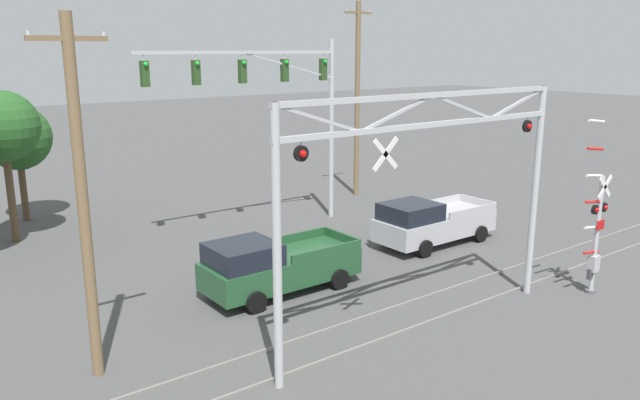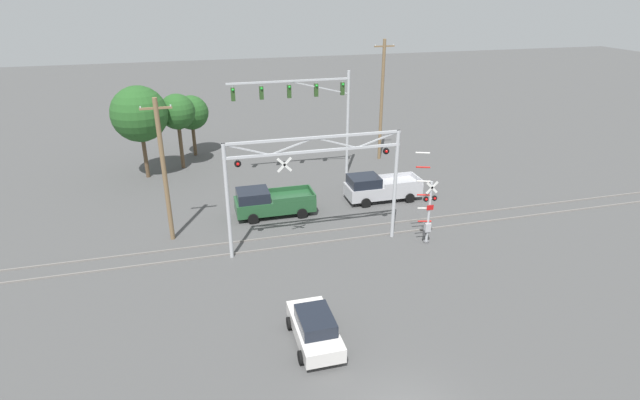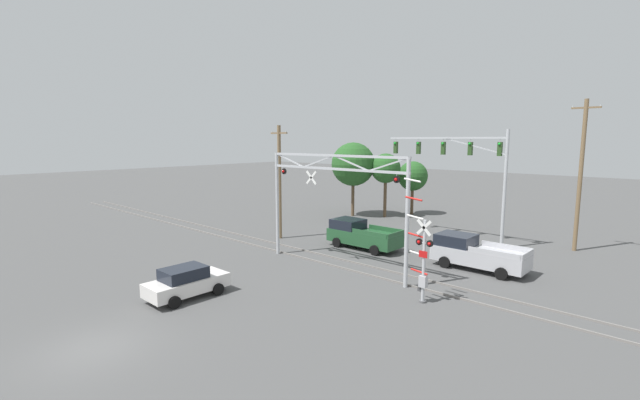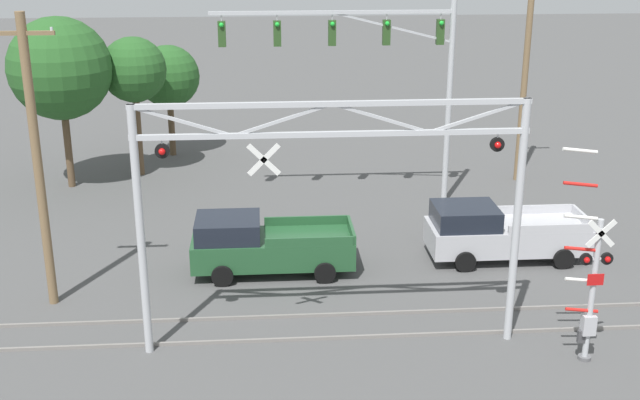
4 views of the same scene
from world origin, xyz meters
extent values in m
cube|color=gray|center=(0.00, 14.18, 0.05)|extent=(80.00, 0.08, 0.10)
cube|color=gray|center=(0.00, 15.61, 0.05)|extent=(80.00, 0.08, 0.10)
cylinder|color=#B7BABF|center=(-5.07, 13.89, 3.49)|extent=(0.22, 0.22, 6.98)
cylinder|color=#B7BABF|center=(5.07, 13.89, 3.49)|extent=(0.22, 0.22, 6.98)
cube|color=#B7BABF|center=(0.00, 13.89, 6.12)|extent=(10.36, 0.14, 0.14)
cube|color=#B7BABF|center=(0.00, 13.89, 6.91)|extent=(10.36, 0.14, 0.14)
cube|color=#B7BABF|center=(-3.80, 13.89, 6.51)|extent=(2.56, 0.08, 0.87)
cube|color=#B7BABF|center=(-1.27, 13.89, 6.51)|extent=(2.56, 0.08, 0.87)
cube|color=#B7BABF|center=(1.27, 13.89, 6.51)|extent=(2.56, 0.08, 0.87)
cube|color=#B7BABF|center=(3.80, 13.89, 6.51)|extent=(2.56, 0.08, 0.87)
cylinder|color=black|center=(-4.36, 13.89, 5.76)|extent=(0.38, 0.10, 0.38)
sphere|color=red|center=(-4.36, 13.82, 5.76)|extent=(0.18, 0.18, 0.18)
cylinder|color=#B7BABF|center=(-4.36, 13.89, 6.00)|extent=(0.04, 0.04, 0.10)
cylinder|color=black|center=(4.36, 13.89, 5.76)|extent=(0.38, 0.10, 0.38)
sphere|color=red|center=(4.36, 13.82, 5.76)|extent=(0.18, 0.18, 0.18)
cylinder|color=#B7BABF|center=(4.36, 13.89, 6.00)|extent=(0.04, 0.04, 0.10)
cube|color=white|center=(-1.77, 13.79, 5.50)|extent=(0.88, 0.03, 0.88)
cube|color=white|center=(-1.77, 13.79, 5.50)|extent=(0.88, 0.03, 0.88)
cylinder|color=black|center=(-1.77, 13.77, 5.50)|extent=(0.04, 0.04, 0.02)
cylinder|color=#B7BABF|center=(6.83, 12.58, 2.04)|extent=(0.16, 0.16, 4.07)
cylinder|color=#59595B|center=(6.83, 12.58, 0.05)|extent=(0.35, 0.35, 0.10)
cube|color=white|center=(6.83, 12.47, 3.72)|extent=(0.78, 0.03, 0.78)
cube|color=white|center=(6.83, 12.47, 3.72)|extent=(0.78, 0.03, 0.78)
cylinder|color=black|center=(6.83, 12.44, 3.72)|extent=(0.04, 0.04, 0.02)
cylinder|color=black|center=(6.55, 12.58, 2.97)|extent=(0.32, 0.09, 0.32)
sphere|color=red|center=(6.55, 12.52, 2.97)|extent=(0.16, 0.16, 0.16)
cylinder|color=black|center=(7.11, 12.58, 2.97)|extent=(0.32, 0.09, 0.32)
sphere|color=red|center=(7.11, 12.52, 2.97)|extent=(0.16, 0.16, 0.16)
cube|color=#B7BABF|center=(6.83, 12.58, 2.97)|extent=(0.64, 0.06, 0.06)
cube|color=red|center=(6.83, 12.48, 2.42)|extent=(0.44, 0.02, 0.32)
cube|color=#B2B2B7|center=(6.83, 12.58, 1.05)|extent=(0.36, 0.28, 0.56)
cylinder|color=red|center=(6.59, 12.58, 1.49)|extent=(0.90, 0.09, 0.19)
cylinder|color=white|center=(6.49, 12.58, 2.38)|extent=(0.90, 0.09, 0.19)
cylinder|color=red|center=(6.38, 12.58, 3.26)|extent=(0.90, 0.09, 0.19)
cylinder|color=white|center=(6.28, 12.58, 4.15)|extent=(0.90, 0.09, 0.19)
cylinder|color=red|center=(6.18, 12.58, 5.03)|extent=(0.90, 0.09, 0.19)
cylinder|color=white|center=(6.07, 12.58, 5.92)|extent=(0.90, 0.09, 0.19)
cube|color=#3F3F42|center=(6.69, 12.58, 0.70)|extent=(0.24, 0.12, 0.36)
cylinder|color=#B7BABF|center=(5.87, 25.81, 4.29)|extent=(0.24, 0.24, 8.58)
cube|color=#B7BABF|center=(1.04, 25.81, 7.98)|extent=(9.65, 0.14, 0.14)
cube|color=#B7BABF|center=(3.46, 25.81, 7.38)|extent=(4.85, 0.08, 1.28)
cylinder|color=#B7BABF|center=(-3.28, 25.81, 7.83)|extent=(0.04, 0.04, 0.30)
cube|color=#28471E|center=(-3.28, 25.81, 7.18)|extent=(0.30, 0.26, 0.99)
sphere|color=green|center=(-3.28, 25.64, 7.55)|extent=(0.18, 0.18, 0.18)
cylinder|color=#B7BABF|center=(-1.12, 25.81, 7.83)|extent=(0.04, 0.04, 0.30)
cube|color=#28471E|center=(-1.12, 25.81, 7.18)|extent=(0.30, 0.26, 0.99)
sphere|color=green|center=(-1.12, 25.64, 7.55)|extent=(0.18, 0.18, 0.18)
cylinder|color=#B7BABF|center=(1.04, 25.81, 7.83)|extent=(0.04, 0.04, 0.30)
cube|color=#28471E|center=(1.04, 25.81, 7.18)|extent=(0.30, 0.26, 0.99)
sphere|color=green|center=(1.04, 25.64, 7.55)|extent=(0.18, 0.18, 0.18)
cylinder|color=#B7BABF|center=(3.21, 25.81, 7.83)|extent=(0.04, 0.04, 0.30)
cube|color=#28471E|center=(3.21, 25.81, 7.18)|extent=(0.30, 0.26, 0.99)
sphere|color=green|center=(3.21, 25.64, 7.55)|extent=(0.18, 0.18, 0.18)
cylinder|color=#B7BABF|center=(5.37, 25.81, 7.83)|extent=(0.04, 0.04, 0.30)
cube|color=#28471E|center=(5.37, 25.81, 7.18)|extent=(0.30, 0.26, 0.99)
sphere|color=green|center=(5.37, 25.64, 7.55)|extent=(0.18, 0.18, 0.18)
cube|color=#23512D|center=(-1.53, 19.09, 0.82)|extent=(5.44, 2.10, 0.92)
cube|color=black|center=(-3.03, 19.09, 1.63)|extent=(2.14, 1.93, 0.70)
cube|color=#23512D|center=(-0.36, 18.09, 1.44)|extent=(2.89, 0.08, 0.32)
cube|color=#23512D|center=(-0.36, 20.10, 1.44)|extent=(2.89, 0.08, 0.32)
cube|color=#23512D|center=(1.14, 19.09, 1.44)|extent=(0.10, 2.02, 0.32)
cylinder|color=black|center=(-3.22, 18.03, 0.36)|extent=(0.71, 0.24, 0.71)
cylinder|color=black|center=(-3.22, 20.15, 0.36)|extent=(0.71, 0.24, 0.71)
cylinder|color=black|center=(0.15, 18.03, 0.36)|extent=(0.71, 0.24, 0.71)
cylinder|color=black|center=(0.15, 20.15, 0.36)|extent=(0.71, 0.24, 0.71)
cube|color=#B7B7BC|center=(6.72, 19.66, 0.82)|extent=(5.53, 2.10, 0.92)
cube|color=black|center=(5.19, 19.66, 1.63)|extent=(2.18, 1.93, 0.70)
cube|color=#B7B7BC|center=(7.91, 18.65, 1.44)|extent=(2.95, 0.08, 0.32)
cube|color=#B7B7BC|center=(7.91, 20.67, 1.44)|extent=(2.95, 0.08, 0.32)
cube|color=#B7B7BC|center=(9.43, 19.66, 1.44)|extent=(0.10, 2.02, 0.32)
cylinder|color=black|center=(5.00, 18.60, 0.36)|extent=(0.71, 0.24, 0.71)
cylinder|color=black|center=(5.00, 20.72, 0.36)|extent=(0.71, 0.24, 0.71)
cylinder|color=black|center=(8.43, 18.60, 0.36)|extent=(0.71, 0.24, 0.71)
cylinder|color=black|center=(8.43, 20.72, 0.36)|extent=(0.71, 0.24, 0.71)
cylinder|color=brown|center=(-8.45, 17.18, 4.48)|extent=(0.28, 0.28, 8.95)
cube|color=brown|center=(-8.45, 17.18, 8.35)|extent=(1.80, 0.12, 0.12)
cylinder|color=silver|center=(-7.63, 17.18, 8.45)|extent=(0.08, 0.08, 0.12)
cylinder|color=brown|center=(9.95, 28.70, 5.30)|extent=(0.28, 0.28, 10.60)
cylinder|color=brown|center=(-10.46, 29.18, 1.90)|extent=(0.32, 0.32, 3.79)
sphere|color=#265623|center=(-10.46, 29.18, 5.35)|extent=(4.46, 4.46, 4.46)
cylinder|color=brown|center=(-7.58, 30.80, 1.97)|extent=(0.32, 0.32, 3.94)
sphere|color=#265623|center=(-7.58, 30.80, 4.99)|extent=(2.99, 2.99, 2.99)
cylinder|color=brown|center=(-6.41, 34.16, 1.49)|extent=(0.32, 0.32, 2.98)
sphere|color=#265623|center=(-6.41, 34.16, 4.06)|extent=(3.10, 3.10, 3.10)
camera|label=1|loc=(-12.64, 2.20, 8.12)|focal=35.00mm
camera|label=2|loc=(-6.72, -12.27, 14.77)|focal=28.00mm
camera|label=3|loc=(16.54, -5.47, 7.84)|focal=24.00mm
camera|label=4|loc=(-1.79, -6.10, 11.22)|focal=45.00mm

